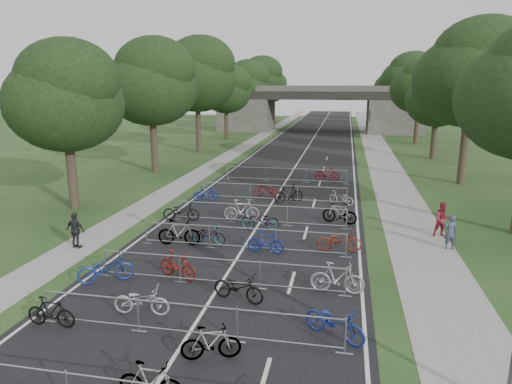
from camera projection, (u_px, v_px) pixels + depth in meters
road at (310, 143)px, 57.84m from camera, size 11.00×140.00×0.01m
sidewalk_right at (375, 145)px, 56.34m from camera, size 3.00×140.00×0.01m
sidewalk_left at (253, 142)px, 59.25m from camera, size 2.00×140.00×0.01m
lane_markings at (310, 143)px, 57.84m from camera, size 0.12×140.00×0.00m
overpass_bridge at (319, 109)px, 71.34m from camera, size 31.00×8.00×7.05m
tree_left_0 at (66, 99)px, 25.96m from camera, size 6.72×6.72×10.25m
tree_left_1 at (152, 84)px, 37.22m from camera, size 7.56×7.56×11.53m
tree_right_1 at (473, 76)px, 32.48m from camera, size 8.18×8.18×12.47m
tree_left_2 at (198, 76)px, 48.49m from camera, size 8.40×8.40×12.81m
tree_right_2 at (439, 98)px, 44.39m from camera, size 6.16×6.16×9.39m
tree_left_3 at (227, 90)px, 60.32m from camera, size 6.72×6.72×10.25m
tree_right_3 at (421, 87)px, 55.62m from camera, size 7.17×7.17×10.93m
tree_left_4 at (246, 84)px, 71.59m from camera, size 7.56×7.56×11.53m
tree_right_4 at (409, 80)px, 66.85m from camera, size 8.18×8.18×12.47m
tree_left_5 at (260, 79)px, 82.85m from camera, size 8.40×8.40×12.81m
tree_right_5 at (399, 92)px, 78.75m from camera, size 6.16×6.16×9.39m
tree_left_6 at (271, 88)px, 94.68m from camera, size 6.72×6.72×10.25m
tree_right_6 at (393, 86)px, 89.98m from camera, size 7.17×7.17×10.93m
barrier_row_1 at (186, 320)px, 13.43m from camera, size 9.70×0.08×1.10m
barrier_row_2 at (219, 272)px, 16.86m from camera, size 9.70×0.08×1.10m
barrier_row_3 at (242, 239)px, 20.49m from camera, size 9.70×0.08×1.10m
barrier_row_4 at (259, 214)px, 24.31m from camera, size 9.70×0.08×1.10m
barrier_row_5 at (273, 193)px, 29.08m from camera, size 9.70×0.08×1.10m
barrier_row_6 at (286, 175)px, 34.81m from camera, size 9.70×0.08×1.10m
bike_1 at (151, 382)px, 10.73m from camera, size 1.66×0.50×1.00m
bike_4 at (51, 312)px, 14.01m from camera, size 1.64×0.48×0.98m
bike_5 at (142, 301)px, 14.75m from camera, size 1.91×0.79×0.98m
bike_6 at (211, 343)px, 12.33m from camera, size 1.72×0.95×1.00m
bike_7 at (335, 322)px, 13.35m from camera, size 2.10×1.62×1.06m
bike_8 at (106, 269)px, 17.18m from camera, size 2.14×1.67×1.08m
bike_9 at (178, 265)px, 17.50m from camera, size 1.88×1.18×1.10m
bike_10 at (238, 287)px, 15.69m from camera, size 2.03×1.15×1.01m
bike_11 at (337, 278)px, 16.24m from camera, size 1.95×0.59×1.16m
bike_12 at (179, 233)px, 21.14m from camera, size 2.04×0.80×1.19m
bike_13 at (208, 235)px, 21.35m from camera, size 1.75×0.82×0.88m
bike_14 at (266, 242)px, 20.15m from camera, size 1.71×0.60×1.01m
bike_15 at (339, 241)px, 20.32m from camera, size 2.03×0.86×1.04m
bike_16 at (181, 211)px, 24.95m from camera, size 2.08×0.93×1.06m
bike_17 at (242, 210)px, 24.96m from camera, size 2.02×0.91×1.17m
bike_18 at (260, 220)px, 23.35m from camera, size 2.00×0.87×1.02m
bike_19 at (340, 213)px, 24.42m from camera, size 1.97×1.01×1.14m
bike_20 at (206, 193)px, 29.23m from camera, size 1.67×1.01×0.97m
bike_21 at (267, 190)px, 30.03m from camera, size 2.03×1.12×1.01m
bike_22 at (289, 194)px, 28.66m from camera, size 1.97×1.48×1.18m
bike_23 at (341, 198)px, 28.25m from camera, size 1.75×1.32×0.88m
bike_27 at (327, 174)px, 35.16m from camera, size 1.98×0.78×1.16m
pedestrian_a at (450, 232)px, 20.57m from camera, size 0.65×0.48×1.61m
pedestrian_b at (443, 220)px, 22.23m from camera, size 0.94×0.79×1.72m
pedestrian_c at (76, 231)px, 20.69m from camera, size 1.04×0.59×1.68m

